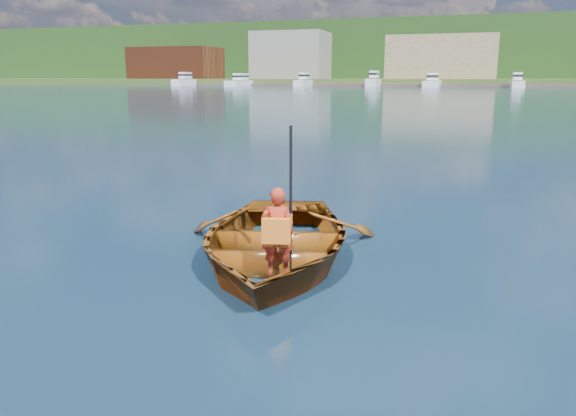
# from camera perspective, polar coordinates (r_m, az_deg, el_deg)

# --- Properties ---
(ground) EXTENTS (600.00, 600.00, 0.00)m
(ground) POSITION_cam_1_polar(r_m,az_deg,el_deg) (7.73, -9.99, -5.70)
(ground) COLOR #112144
(ground) RESTS_ON ground
(rowboat) EXTENTS (3.83, 4.73, 0.87)m
(rowboat) POSITION_cam_1_polar(r_m,az_deg,el_deg) (7.73, -1.48, -3.29)
(rowboat) COLOR brown
(rowboat) RESTS_ON ground
(child_paddler) EXTENTS (0.45, 0.40, 1.82)m
(child_paddler) POSITION_cam_1_polar(r_m,az_deg,el_deg) (6.75, -1.07, -2.40)
(child_paddler) COLOR red
(child_paddler) RESTS_ON ground
(shoreline) EXTENTS (400.00, 140.00, 22.00)m
(shoreline) POSITION_cam_1_polar(r_m,az_deg,el_deg) (243.22, 17.36, 14.42)
(shoreline) COLOR #334E1E
(shoreline) RESTS_ON ground
(dock) EXTENTS (160.04, 9.75, 0.80)m
(dock) POSITION_cam_1_polar(r_m,az_deg,el_deg) (154.64, 15.24, 11.93)
(dock) COLOR brown
(dock) RESTS_ON ground
(waterfront_buildings) EXTENTS (202.00, 16.00, 14.00)m
(waterfront_buildings) POSITION_cam_1_polar(r_m,az_deg,el_deg) (171.90, 14.35, 14.51)
(waterfront_buildings) COLOR maroon
(waterfront_buildings) RESTS_ON ground
(marina_yachts) EXTENTS (146.37, 13.99, 4.38)m
(marina_yachts) POSITION_cam_1_polar(r_m,az_deg,el_deg) (150.24, 13.41, 12.37)
(marina_yachts) COLOR white
(marina_yachts) RESTS_ON ground
(hillside_trees) EXTENTS (258.80, 85.69, 26.05)m
(hillside_trees) POSITION_cam_1_polar(r_m,az_deg,el_deg) (241.14, 25.02, 15.43)
(hillside_trees) COLOR #382314
(hillside_trees) RESTS_ON ground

